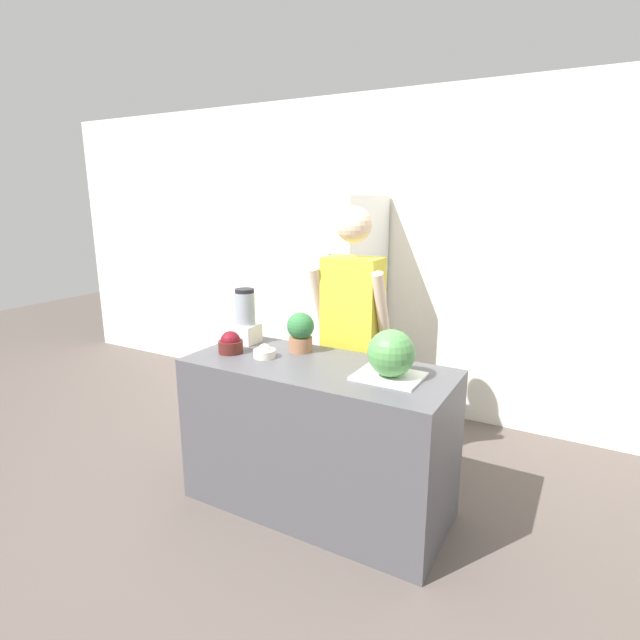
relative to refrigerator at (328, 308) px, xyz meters
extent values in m
plane|color=#564C47|center=(0.61, -1.56, -0.90)|extent=(14.00, 14.00, 0.00)
cube|color=white|center=(0.61, 0.42, 0.40)|extent=(8.00, 0.06, 2.60)
cube|color=#4C4C51|center=(0.61, -1.24, -0.46)|extent=(1.51, 0.65, 0.88)
cube|color=white|center=(0.00, 0.00, 0.00)|extent=(0.74, 0.73, 1.80)
cylinder|color=gray|center=(0.22, -0.38, 0.18)|extent=(0.02, 0.02, 0.63)
cube|color=#4C608C|center=(0.56, -0.71, -0.48)|extent=(0.27, 0.18, 0.83)
cube|color=gold|center=(0.56, -0.71, 0.23)|extent=(0.36, 0.22, 0.59)
sphere|color=beige|center=(0.56, -0.71, 0.72)|extent=(0.23, 0.23, 0.23)
cylinder|color=beige|center=(0.35, -0.75, 0.22)|extent=(0.07, 0.24, 0.49)
cylinder|color=beige|center=(0.78, -0.75, 0.22)|extent=(0.07, 0.24, 0.49)
cube|color=white|center=(1.03, -1.23, -0.01)|extent=(0.34, 0.28, 0.01)
sphere|color=#4C8C47|center=(1.04, -1.24, 0.12)|extent=(0.24, 0.24, 0.24)
cylinder|color=#511E19|center=(0.04, -1.30, 0.02)|extent=(0.15, 0.15, 0.07)
sphere|color=maroon|center=(0.04, -1.30, 0.05)|extent=(0.12, 0.12, 0.12)
cylinder|color=beige|center=(0.27, -1.27, 0.00)|extent=(0.13, 0.13, 0.05)
sphere|color=white|center=(0.27, -1.27, 0.03)|extent=(0.07, 0.07, 0.07)
cube|color=silver|center=(-0.01, -1.08, 0.04)|extent=(0.15, 0.15, 0.12)
cylinder|color=#99A3AD|center=(-0.01, -1.08, 0.20)|extent=(0.13, 0.13, 0.20)
cylinder|color=black|center=(-0.01, -1.08, 0.32)|extent=(0.12, 0.12, 0.02)
cylinder|color=#996647|center=(0.40, -1.07, 0.03)|extent=(0.14, 0.14, 0.09)
sphere|color=#2D6B38|center=(0.40, -1.07, 0.14)|extent=(0.16, 0.16, 0.16)
camera|label=1|loc=(1.91, -3.51, 0.89)|focal=28.00mm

